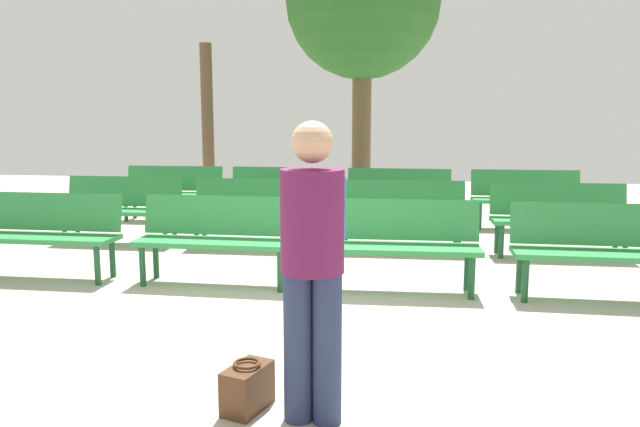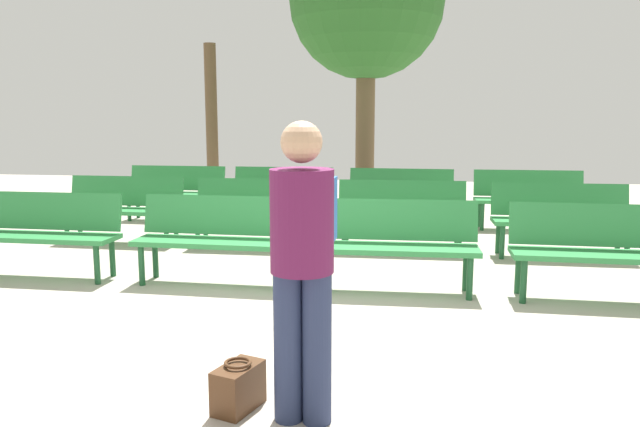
{
  "view_description": "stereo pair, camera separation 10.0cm",
  "coord_description": "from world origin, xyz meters",
  "px_view_note": "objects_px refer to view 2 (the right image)",
  "views": [
    {
      "loc": [
        0.98,
        -4.21,
        1.67
      ],
      "look_at": [
        0.0,
        2.77,
        0.55
      ],
      "focal_mm": 34.26,
      "sensor_mm": 36.0,
      "label": 1
    },
    {
      "loc": [
        1.08,
        -4.2,
        1.67
      ],
      "look_at": [
        0.0,
        2.77,
        0.55
      ],
      "focal_mm": 34.26,
      "sensor_mm": 36.0,
      "label": 2
    }
  ],
  "objects_px": {
    "bench_r0_c1": "(216,234)",
    "bench_r2_c3": "(529,196)",
    "bench_r1_c2": "(401,211)",
    "bench_r0_c0": "(45,229)",
    "bench_r2_c1": "(282,191)",
    "visitor_with_backpack": "(303,254)",
    "bench_r2_c0": "(175,189)",
    "tree_0": "(212,122)",
    "bench_r1_c0": "(123,205)",
    "handbag": "(238,387)",
    "bench_r0_c2": "(394,239)",
    "bench_r2_c2": "(401,193)",
    "tree_1": "(367,2)",
    "bench_r1_c3": "(560,215)",
    "bench_r0_c3": "(601,246)",
    "bench_r1_c1": "(255,208)"
  },
  "relations": [
    {
      "from": "bench_r2_c3",
      "to": "bench_r2_c0",
      "type": "bearing_deg",
      "value": 179.33
    },
    {
      "from": "bench_r2_c2",
      "to": "bench_r1_c0",
      "type": "bearing_deg",
      "value": -152.62
    },
    {
      "from": "tree_1",
      "to": "bench_r1_c2",
      "type": "bearing_deg",
      "value": -79.21
    },
    {
      "from": "bench_r2_c1",
      "to": "tree_1",
      "type": "xyz_separation_m",
      "value": [
        1.11,
        2.48,
        3.29
      ]
    },
    {
      "from": "bench_r1_c1",
      "to": "bench_r2_c3",
      "type": "bearing_deg",
      "value": 25.66
    },
    {
      "from": "handbag",
      "to": "bench_r0_c1",
      "type": "bearing_deg",
      "value": 110.83
    },
    {
      "from": "bench_r0_c0",
      "to": "bench_r1_c2",
      "type": "height_order",
      "value": "same"
    },
    {
      "from": "tree_0",
      "to": "bench_r1_c3",
      "type": "bearing_deg",
      "value": -37.29
    },
    {
      "from": "handbag",
      "to": "visitor_with_backpack",
      "type": "bearing_deg",
      "value": -6.0
    },
    {
      "from": "bench_r1_c3",
      "to": "bench_r2_c1",
      "type": "xyz_separation_m",
      "value": [
        -3.81,
        1.86,
        0.0
      ]
    },
    {
      "from": "bench_r0_c1",
      "to": "bench_r2_c2",
      "type": "bearing_deg",
      "value": 64.72
    },
    {
      "from": "bench_r2_c1",
      "to": "tree_0",
      "type": "xyz_separation_m",
      "value": [
        -2.02,
        2.58,
        1.06
      ]
    },
    {
      "from": "bench_r0_c3",
      "to": "bench_r1_c0",
      "type": "bearing_deg",
      "value": 162.49
    },
    {
      "from": "bench_r1_c0",
      "to": "handbag",
      "type": "relative_size",
      "value": 4.45
    },
    {
      "from": "bench_r1_c0",
      "to": "bench_r2_c1",
      "type": "bearing_deg",
      "value": 45.9
    },
    {
      "from": "bench_r0_c1",
      "to": "bench_r0_c2",
      "type": "distance_m",
      "value": 1.78
    },
    {
      "from": "bench_r1_c0",
      "to": "bench_r2_c0",
      "type": "xyz_separation_m",
      "value": [
        0.01,
        1.79,
        0.0
      ]
    },
    {
      "from": "bench_r1_c3",
      "to": "bench_r2_c2",
      "type": "xyz_separation_m",
      "value": [
        -1.95,
        1.85,
        0.0
      ]
    },
    {
      "from": "bench_r2_c0",
      "to": "bench_r0_c1",
      "type": "bearing_deg",
      "value": -62.17
    },
    {
      "from": "bench_r1_c3",
      "to": "bench_r2_c0",
      "type": "bearing_deg",
      "value": 160.99
    },
    {
      "from": "bench_r0_c1",
      "to": "tree_1",
      "type": "bearing_deg",
      "value": 81.46
    },
    {
      "from": "bench_r1_c2",
      "to": "bench_r0_c1",
      "type": "bearing_deg",
      "value": -136.32
    },
    {
      "from": "tree_1",
      "to": "bench_r2_c1",
      "type": "bearing_deg",
      "value": -114.01
    },
    {
      "from": "bench_r0_c3",
      "to": "bench_r2_c1",
      "type": "xyz_separation_m",
      "value": [
        -3.77,
        3.65,
        0.0
      ]
    },
    {
      "from": "bench_r0_c1",
      "to": "bench_r2_c3",
      "type": "bearing_deg",
      "value": 45.43
    },
    {
      "from": "bench_r0_c0",
      "to": "bench_r0_c2",
      "type": "bearing_deg",
      "value": 0.0
    },
    {
      "from": "bench_r0_c0",
      "to": "bench_r2_c1",
      "type": "height_order",
      "value": "same"
    },
    {
      "from": "bench_r2_c2",
      "to": "bench_r0_c2",
      "type": "bearing_deg",
      "value": -88.66
    },
    {
      "from": "bench_r2_c0",
      "to": "bench_r2_c1",
      "type": "height_order",
      "value": "same"
    },
    {
      "from": "bench_r1_c0",
      "to": "bench_r2_c0",
      "type": "height_order",
      "value": "same"
    },
    {
      "from": "bench_r1_c2",
      "to": "bench_r1_c3",
      "type": "bearing_deg",
      "value": -3.27
    },
    {
      "from": "bench_r1_c1",
      "to": "handbag",
      "type": "relative_size",
      "value": 4.47
    },
    {
      "from": "bench_r2_c3",
      "to": "tree_1",
      "type": "relative_size",
      "value": 0.3
    },
    {
      "from": "bench_r1_c0",
      "to": "bench_r1_c3",
      "type": "relative_size",
      "value": 1.0
    },
    {
      "from": "bench_r0_c0",
      "to": "handbag",
      "type": "bearing_deg",
      "value": -42.19
    },
    {
      "from": "bench_r2_c1",
      "to": "bench_r1_c1",
      "type": "bearing_deg",
      "value": -89.09
    },
    {
      "from": "bench_r2_c3",
      "to": "visitor_with_backpack",
      "type": "distance_m",
      "value": 6.7
    },
    {
      "from": "bench_r0_c0",
      "to": "bench_r2_c1",
      "type": "bearing_deg",
      "value": 64.15
    },
    {
      "from": "bench_r1_c1",
      "to": "bench_r0_c1",
      "type": "bearing_deg",
      "value": -89.2
    },
    {
      "from": "bench_r0_c0",
      "to": "bench_r0_c2",
      "type": "relative_size",
      "value": 0.99
    },
    {
      "from": "bench_r0_c0",
      "to": "bench_r0_c3",
      "type": "xyz_separation_m",
      "value": [
        5.53,
        -0.02,
        0.0
      ]
    },
    {
      "from": "bench_r1_c3",
      "to": "handbag",
      "type": "height_order",
      "value": "bench_r1_c3"
    },
    {
      "from": "bench_r2_c0",
      "to": "bench_r0_c2",
      "type": "bearing_deg",
      "value": -44.37
    },
    {
      "from": "bench_r2_c0",
      "to": "bench_r0_c0",
      "type": "bearing_deg",
      "value": -89.63
    },
    {
      "from": "bench_r1_c1",
      "to": "tree_0",
      "type": "bearing_deg",
      "value": 113.89
    },
    {
      "from": "bench_r0_c1",
      "to": "bench_r1_c2",
      "type": "height_order",
      "value": "same"
    },
    {
      "from": "bench_r0_c3",
      "to": "bench_r2_c0",
      "type": "xyz_separation_m",
      "value": [
        -5.55,
        3.62,
        0.0
      ]
    },
    {
      "from": "bench_r2_c0",
      "to": "tree_0",
      "type": "bearing_deg",
      "value": 95.35
    },
    {
      "from": "bench_r2_c0",
      "to": "bench_r2_c1",
      "type": "xyz_separation_m",
      "value": [
        1.78,
        0.03,
        0.0
      ]
    },
    {
      "from": "bench_r1_c3",
      "to": "visitor_with_backpack",
      "type": "xyz_separation_m",
      "value": [
        -2.32,
        -4.41,
        0.43
      ]
    }
  ]
}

